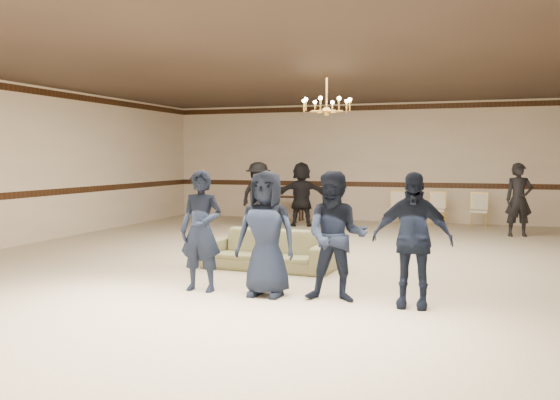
{
  "coord_description": "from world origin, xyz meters",
  "views": [
    {
      "loc": [
        2.77,
        -9.68,
        1.74
      ],
      "look_at": [
        -0.36,
        -0.5,
        1.07
      ],
      "focal_mm": 39.46,
      "sensor_mm": 36.0,
      "label": 1
    }
  ],
  "objects_px": {
    "chandelier": "(327,93)",
    "settee": "(269,250)",
    "adult_left": "(258,195)",
    "banquet_chair_left": "(397,209)",
    "boy_c": "(336,236)",
    "adult_mid": "(302,194)",
    "boy_a": "(201,231)",
    "banquet_chair_right": "(479,211)",
    "console_table": "(289,208)",
    "boy_d": "(412,240)",
    "adult_right": "(519,200)",
    "banquet_chair_mid": "(437,210)",
    "boy_b": "(266,234)"
  },
  "relations": [
    {
      "from": "banquet_chair_left",
      "to": "console_table",
      "type": "bearing_deg",
      "value": -178.89
    },
    {
      "from": "adult_mid",
      "to": "adult_right",
      "type": "relative_size",
      "value": 1.0
    },
    {
      "from": "boy_a",
      "to": "banquet_chair_mid",
      "type": "distance_m",
      "value": 8.99
    },
    {
      "from": "adult_mid",
      "to": "banquet_chair_right",
      "type": "height_order",
      "value": "adult_mid"
    },
    {
      "from": "chandelier",
      "to": "settee",
      "type": "xyz_separation_m",
      "value": [
        -0.47,
        -1.74,
        -2.57
      ]
    },
    {
      "from": "boy_a",
      "to": "adult_right",
      "type": "height_order",
      "value": "adult_right"
    },
    {
      "from": "adult_right",
      "to": "console_table",
      "type": "relative_size",
      "value": 2.02
    },
    {
      "from": "boy_b",
      "to": "boy_d",
      "type": "bearing_deg",
      "value": -0.17
    },
    {
      "from": "chandelier",
      "to": "banquet_chair_right",
      "type": "bearing_deg",
      "value": 63.86
    },
    {
      "from": "console_table",
      "to": "boy_c",
      "type": "bearing_deg",
      "value": -71.44
    },
    {
      "from": "banquet_chair_mid",
      "to": "adult_left",
      "type": "bearing_deg",
      "value": -152.05
    },
    {
      "from": "boy_a",
      "to": "settee",
      "type": "bearing_deg",
      "value": 80.21
    },
    {
      "from": "adult_mid",
      "to": "banquet_chair_left",
      "type": "bearing_deg",
      "value": -169.77
    },
    {
      "from": "banquet_chair_left",
      "to": "boy_a",
      "type": "bearing_deg",
      "value": -93.64
    },
    {
      "from": "adult_left",
      "to": "boy_d",
      "type": "bearing_deg",
      "value": 145.27
    },
    {
      "from": "boy_b",
      "to": "console_table",
      "type": "relative_size",
      "value": 1.96
    },
    {
      "from": "boy_a",
      "to": "boy_c",
      "type": "relative_size",
      "value": 1.0
    },
    {
      "from": "chandelier",
      "to": "banquet_chair_mid",
      "type": "height_order",
      "value": "chandelier"
    },
    {
      "from": "boy_a",
      "to": "banquet_chair_mid",
      "type": "relative_size",
      "value": 1.86
    },
    {
      "from": "adult_left",
      "to": "chandelier",
      "type": "bearing_deg",
      "value": 149.29
    },
    {
      "from": "boy_c",
      "to": "adult_mid",
      "type": "bearing_deg",
      "value": 104.54
    },
    {
      "from": "adult_mid",
      "to": "adult_right",
      "type": "height_order",
      "value": "same"
    },
    {
      "from": "adult_left",
      "to": "adult_mid",
      "type": "xyz_separation_m",
      "value": [
        0.9,
        0.7,
        0.0
      ]
    },
    {
      "from": "boy_d",
      "to": "settee",
      "type": "height_order",
      "value": "boy_d"
    },
    {
      "from": "chandelier",
      "to": "settee",
      "type": "relative_size",
      "value": 0.46
    },
    {
      "from": "boy_b",
      "to": "adult_mid",
      "type": "bearing_deg",
      "value": 103.41
    },
    {
      "from": "banquet_chair_right",
      "to": "console_table",
      "type": "relative_size",
      "value": 1.06
    },
    {
      "from": "banquet_chair_right",
      "to": "adult_mid",
      "type": "bearing_deg",
      "value": -164.13
    },
    {
      "from": "boy_b",
      "to": "banquet_chair_right",
      "type": "height_order",
      "value": "boy_b"
    },
    {
      "from": "chandelier",
      "to": "adult_mid",
      "type": "bearing_deg",
      "value": 112.48
    },
    {
      "from": "settee",
      "to": "banquet_chair_left",
      "type": "bearing_deg",
      "value": 84.55
    },
    {
      "from": "boy_c",
      "to": "settee",
      "type": "xyz_separation_m",
      "value": [
        -1.5,
        1.77,
        -0.49
      ]
    },
    {
      "from": "adult_right",
      "to": "adult_left",
      "type": "bearing_deg",
      "value": 168.69
    },
    {
      "from": "banquet_chair_mid",
      "to": "boy_a",
      "type": "bearing_deg",
      "value": -99.84
    },
    {
      "from": "banquet_chair_left",
      "to": "boy_b",
      "type": "bearing_deg",
      "value": -87.76
    },
    {
      "from": "boy_d",
      "to": "banquet_chair_right",
      "type": "xyz_separation_m",
      "value": [
        0.61,
        8.68,
        -0.36
      ]
    },
    {
      "from": "adult_mid",
      "to": "boy_a",
      "type": "bearing_deg",
      "value": 82.2
    },
    {
      "from": "boy_a",
      "to": "banquet_chair_right",
      "type": "height_order",
      "value": "boy_a"
    },
    {
      "from": "adult_right",
      "to": "chandelier",
      "type": "bearing_deg",
      "value": -146.47
    },
    {
      "from": "boy_b",
      "to": "adult_left",
      "type": "distance_m",
      "value": 7.45
    },
    {
      "from": "boy_b",
      "to": "chandelier",
      "type": "bearing_deg",
      "value": 92.03
    },
    {
      "from": "boy_d",
      "to": "console_table",
      "type": "xyz_separation_m",
      "value": [
        -4.39,
        8.88,
        -0.45
      ]
    },
    {
      "from": "adult_mid",
      "to": "banquet_chair_right",
      "type": "relative_size",
      "value": 1.91
    },
    {
      "from": "adult_mid",
      "to": "adult_right",
      "type": "distance_m",
      "value": 5.12
    },
    {
      "from": "chandelier",
      "to": "adult_left",
      "type": "distance_m",
      "value": 4.78
    },
    {
      "from": "banquet_chair_right",
      "to": "boy_d",
      "type": "bearing_deg",
      "value": -92.06
    },
    {
      "from": "chandelier",
      "to": "boy_b",
      "type": "relative_size",
      "value": 0.6
    },
    {
      "from": "boy_c",
      "to": "adult_left",
      "type": "bearing_deg",
      "value": 112.49
    },
    {
      "from": "boy_c",
      "to": "adult_mid",
      "type": "distance_m",
      "value": 8.11
    },
    {
      "from": "banquet_chair_left",
      "to": "banquet_chair_right",
      "type": "bearing_deg",
      "value": 4.93
    }
  ]
}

